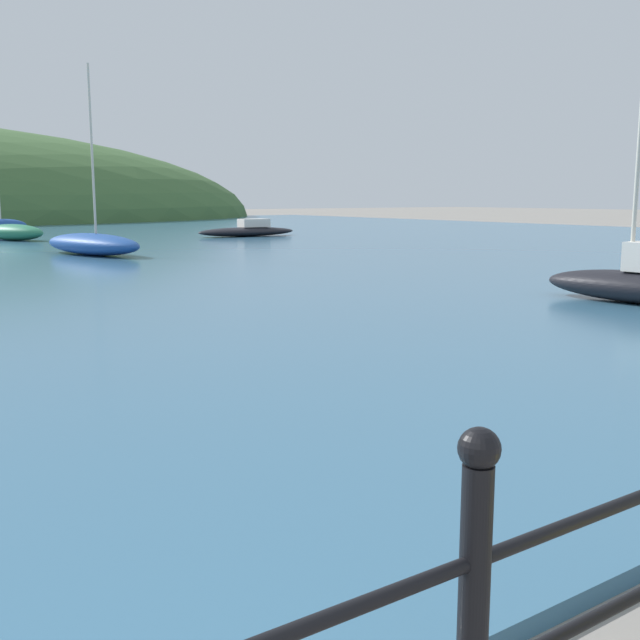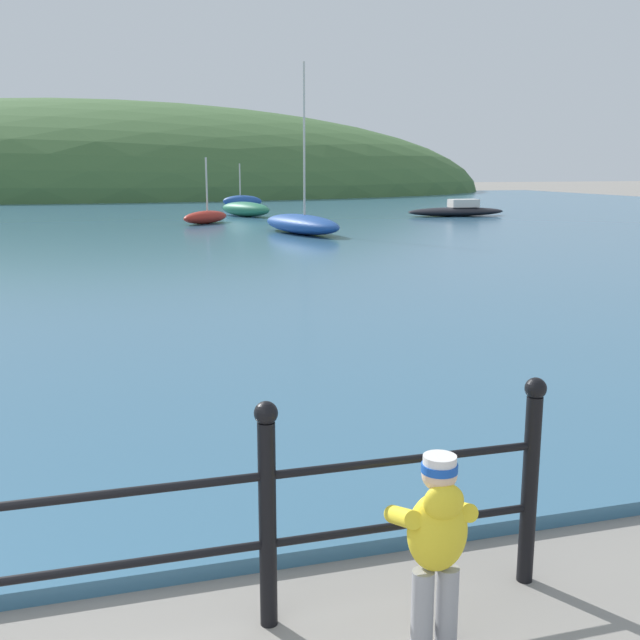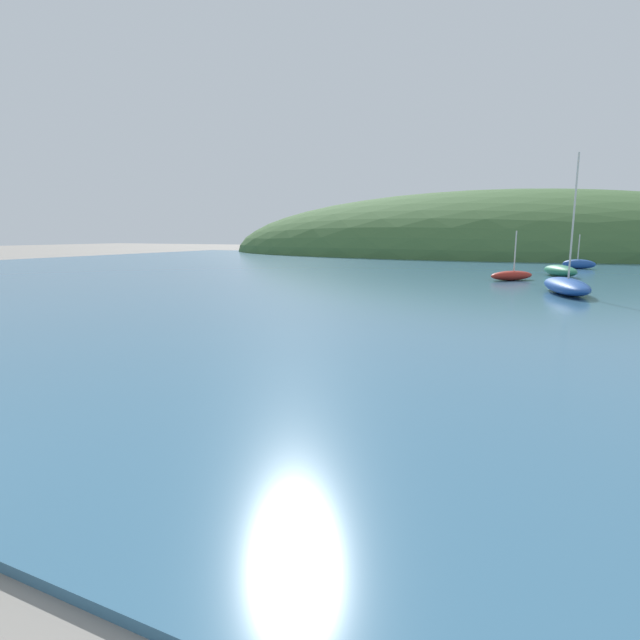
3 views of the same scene
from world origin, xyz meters
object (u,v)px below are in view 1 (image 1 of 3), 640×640
Objects in this scene: boat_twin_mast at (92,244)px; boat_nearest_quay at (3,225)px; boat_far_right at (13,232)px; boat_red_dinghy at (248,231)px.

boat_twin_mast is 2.32× the size of boat_nearest_quay.
boat_far_right is at bearing 91.05° from boat_twin_mast.
boat_red_dinghy is 12.92m from boat_nearest_quay.
boat_nearest_quay is at bearing 80.73° from boat_far_right.
boat_nearest_quay is (1.24, 7.60, 0.01)m from boat_far_right.
boat_red_dinghy is 0.85× the size of boat_twin_mast.
boat_twin_mast is (-9.12, -6.79, 0.09)m from boat_red_dinghy.
boat_red_dinghy is 11.37m from boat_twin_mast.
boat_red_dinghy is at bearing -51.47° from boat_nearest_quay.
boat_nearest_quay is at bearing 128.53° from boat_red_dinghy.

